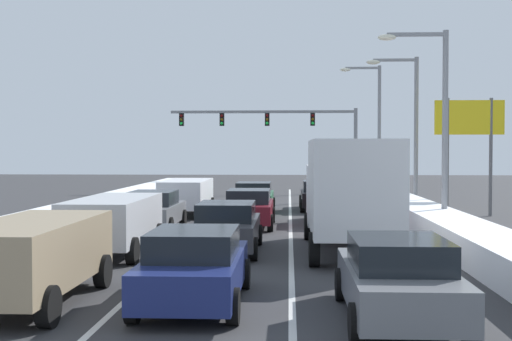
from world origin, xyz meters
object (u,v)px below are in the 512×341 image
at_px(sedan_gray_left_lane_third, 153,210).
at_px(roadside_sign_right, 469,130).
at_px(suv_white_left_lane_fourth, 187,194).
at_px(sedan_black_right_lane_fourth, 319,195).
at_px(traffic_light_gantry, 285,126).
at_px(sedan_charcoal_center_lane_second, 227,227).
at_px(suv_silver_left_lane_second, 114,220).
at_px(sedan_gray_right_lane_nearest, 398,278).
at_px(suv_tan_left_lane_nearest, 31,254).
at_px(street_lamp_right_mid, 409,118).
at_px(box_truck_right_lane_second, 349,190).
at_px(street_lamp_right_far, 374,119).
at_px(sedan_maroon_center_lane_third, 249,208).
at_px(street_lamp_right_near, 435,110).
at_px(sedan_red_right_lane_third, 332,205).
at_px(sedan_navy_center_lane_nearest, 195,266).
at_px(sedan_green_center_lane_fourth, 254,197).

height_order(sedan_gray_left_lane_third, roadside_sign_right, roadside_sign_right).
bearing_deg(suv_white_left_lane_fourth, sedan_black_right_lane_fourth, 26.52).
bearing_deg(roadside_sign_right, traffic_light_gantry, 115.18).
bearing_deg(sedan_charcoal_center_lane_second, roadside_sign_right, 48.62).
xyz_separation_m(sedan_charcoal_center_lane_second, suv_silver_left_lane_second, (-3.29, -0.59, 0.25)).
relative_size(sedan_gray_right_lane_nearest, sedan_gray_left_lane_third, 1.00).
relative_size(suv_tan_left_lane_nearest, street_lamp_right_mid, 0.63).
bearing_deg(traffic_light_gantry, box_truck_right_lane_second, -85.99).
xyz_separation_m(suv_tan_left_lane_nearest, suv_silver_left_lane_second, (-0.04, 6.42, 0.00)).
distance_m(suv_tan_left_lane_nearest, sedan_gray_left_lane_third, 12.42).
bearing_deg(traffic_light_gantry, street_lamp_right_far, -49.12).
bearing_deg(sedan_maroon_center_lane_third, street_lamp_right_near, -8.34).
xyz_separation_m(sedan_red_right_lane_third, sedan_gray_left_lane_third, (-7.03, -2.75, 0.00)).
bearing_deg(sedan_gray_left_lane_third, sedan_maroon_center_lane_third, 19.13).
relative_size(sedan_black_right_lane_fourth, sedan_navy_center_lane_nearest, 1.00).
height_order(suv_tan_left_lane_nearest, street_lamp_right_far, street_lamp_right_far).
distance_m(sedan_gray_right_lane_nearest, street_lamp_right_near, 14.49).
bearing_deg(sedan_navy_center_lane_nearest, street_lamp_right_far, 76.41).
xyz_separation_m(sedan_gray_right_lane_nearest, roadside_sign_right, (6.43, 19.55, 3.25)).
xyz_separation_m(sedan_green_center_lane_fourth, roadside_sign_right, (10.10, -0.99, 3.25)).
height_order(street_lamp_right_mid, roadside_sign_right, street_lamp_right_mid).
relative_size(sedan_black_right_lane_fourth, street_lamp_right_far, 0.53).
height_order(sedan_gray_right_lane_nearest, sedan_navy_center_lane_nearest, same).
height_order(sedan_charcoal_center_lane_second, sedan_green_center_lane_fourth, same).
distance_m(box_truck_right_lane_second, sedan_maroon_center_lane_third, 7.53).
relative_size(suv_tan_left_lane_nearest, roadside_sign_right, 0.89).
xyz_separation_m(sedan_charcoal_center_lane_second, sedan_gray_left_lane_third, (-3.33, 5.41, 0.00)).
relative_size(sedan_charcoal_center_lane_second, sedan_maroon_center_lane_third, 1.00).
height_order(sedan_gray_left_lane_third, street_lamp_right_near, street_lamp_right_near).
bearing_deg(traffic_light_gantry, roadside_sign_right, -64.82).
relative_size(box_truck_right_lane_second, sedan_green_center_lane_fourth, 1.60).
relative_size(sedan_black_right_lane_fourth, street_lamp_right_mid, 0.58).
bearing_deg(traffic_light_gantry, sedan_navy_center_lane_nearest, -92.39).
distance_m(suv_white_left_lane_fourth, roadside_sign_right, 13.54).
bearing_deg(traffic_light_gantry, sedan_black_right_lane_fourth, -83.20).
bearing_deg(street_lamp_right_near, suv_silver_left_lane_second, -149.78).
bearing_deg(sedan_charcoal_center_lane_second, street_lamp_right_near, 37.29).
relative_size(street_lamp_right_near, street_lamp_right_far, 0.89).
bearing_deg(roadside_sign_right, sedan_charcoal_center_lane_second, -131.38).
bearing_deg(street_lamp_right_near, street_lamp_right_mid, 86.10).
bearing_deg(box_truck_right_lane_second, sedan_gray_right_lane_nearest, -88.82).
relative_size(sedan_navy_center_lane_nearest, traffic_light_gantry, 0.32).
height_order(sedan_maroon_center_lane_third, traffic_light_gantry, traffic_light_gantry).
bearing_deg(suv_white_left_lane_fourth, suv_silver_left_lane_second, -91.67).
height_order(street_lamp_right_near, street_lamp_right_mid, street_lamp_right_mid).
bearing_deg(sedan_gray_left_lane_third, traffic_light_gantry, 78.86).
distance_m(suv_white_left_lane_fourth, street_lamp_right_far, 16.48).
xyz_separation_m(sedan_navy_center_lane_nearest, sedan_green_center_lane_fourth, (0.16, 19.48, 0.00)).
relative_size(sedan_green_center_lane_fourth, suv_tan_left_lane_nearest, 0.92).
relative_size(sedan_red_right_lane_third, sedan_navy_center_lane_nearest, 1.00).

